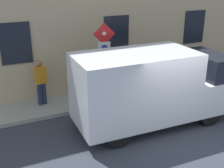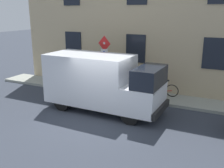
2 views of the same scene
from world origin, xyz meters
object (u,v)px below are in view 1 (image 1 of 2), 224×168
(sign_post_stacked, at_px, (104,53))
(pedestrian, at_px, (41,81))
(delivery_van, at_px, (151,86))
(bicycle_red, at_px, (156,76))
(bicycle_purple, at_px, (136,79))

(sign_post_stacked, xyz_separation_m, pedestrian, (0.81, 2.19, -1.02))
(delivery_van, xyz_separation_m, bicycle_red, (2.79, -2.00, -0.82))
(pedestrian, bearing_deg, sign_post_stacked, 56.54)
(sign_post_stacked, height_order, bicycle_purple, sign_post_stacked)
(sign_post_stacked, distance_m, delivery_van, 2.22)
(bicycle_red, distance_m, bicycle_purple, 1.01)
(bicycle_red, xyz_separation_m, pedestrian, (-0.07, 5.02, 0.56))
(sign_post_stacked, bearing_deg, delivery_van, -156.39)
(sign_post_stacked, xyz_separation_m, bicycle_purple, (0.87, -1.83, -1.58))
(sign_post_stacked, distance_m, pedestrian, 2.55)
(bicycle_red, bearing_deg, sign_post_stacked, 16.75)
(sign_post_stacked, relative_size, bicycle_red, 1.69)
(bicycle_red, height_order, pedestrian, pedestrian)
(pedestrian, bearing_deg, bicycle_purple, 77.75)
(sign_post_stacked, xyz_separation_m, delivery_van, (-1.91, -0.83, -0.76))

